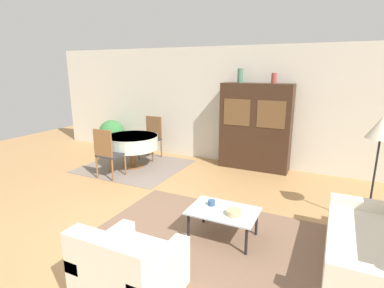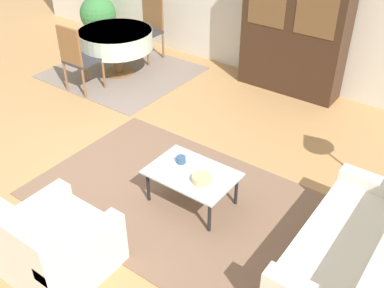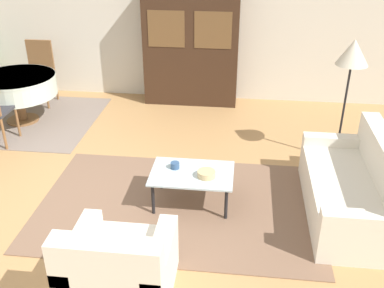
% 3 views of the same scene
% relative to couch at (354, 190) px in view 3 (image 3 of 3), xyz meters
% --- Properties ---
extents(ground_plane, '(14.00, 14.00, 0.00)m').
position_rel_couch_xyz_m(ground_plane, '(-2.90, -0.36, -0.30)').
color(ground_plane, tan).
extents(wall_back, '(10.00, 0.06, 2.70)m').
position_rel_couch_xyz_m(wall_back, '(-2.90, 3.27, 1.05)').
color(wall_back, beige).
rests_on(wall_back, ground_plane).
extents(area_rug, '(3.09, 2.02, 0.01)m').
position_rel_couch_xyz_m(area_rug, '(-1.87, -0.07, -0.30)').
color(area_rug, brown).
rests_on(area_rug, ground_plane).
extents(dining_rug, '(2.18, 2.00, 0.01)m').
position_rel_couch_xyz_m(dining_rug, '(-4.59, 1.93, -0.30)').
color(dining_rug, gray).
rests_on(dining_rug, ground_plane).
extents(couch, '(0.84, 1.71, 0.84)m').
position_rel_couch_xyz_m(couch, '(0.00, 0.00, 0.00)').
color(couch, silver).
rests_on(couch, ground_plane).
extents(armchair, '(0.85, 0.84, 0.82)m').
position_rel_couch_xyz_m(armchair, '(-2.17, -1.45, -0.00)').
color(armchair, silver).
rests_on(armchair, ground_plane).
extents(coffee_table, '(0.90, 0.62, 0.39)m').
position_rel_couch_xyz_m(coffee_table, '(-1.73, -0.01, 0.06)').
color(coffee_table, black).
rests_on(coffee_table, area_rug).
extents(display_cabinet, '(1.53, 0.43, 1.90)m').
position_rel_couch_xyz_m(display_cabinet, '(-2.10, 3.01, 0.65)').
color(display_cabinet, '#382316').
rests_on(display_cabinet, ground_plane).
extents(dining_table, '(1.18, 1.18, 0.73)m').
position_rel_couch_xyz_m(dining_table, '(-4.61, 1.88, 0.28)').
color(dining_table, brown).
rests_on(dining_table, dining_rug).
extents(dining_chair_far, '(0.44, 0.44, 1.03)m').
position_rel_couch_xyz_m(dining_chair_far, '(-4.61, 2.70, 0.28)').
color(dining_chair_far, brown).
rests_on(dining_chair_far, dining_rug).
extents(floor_lamp, '(0.39, 0.39, 1.60)m').
position_rel_couch_xyz_m(floor_lamp, '(0.04, 1.23, 1.07)').
color(floor_lamp, black).
rests_on(floor_lamp, ground_plane).
extents(cup, '(0.10, 0.10, 0.07)m').
position_rel_couch_xyz_m(cup, '(-1.93, 0.06, 0.13)').
color(cup, '#33517A').
rests_on(cup, coffee_table).
extents(bowl, '(0.19, 0.19, 0.07)m').
position_rel_couch_xyz_m(bowl, '(-1.57, -0.07, 0.13)').
color(bowl, tan).
rests_on(bowl, coffee_table).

